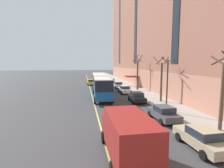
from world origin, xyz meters
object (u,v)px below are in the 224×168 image
parked_car_darkgray_7 (163,113)px  taxi_cab (91,82)px  parked_car_silver_4 (108,79)px  street_lamp (168,80)px  city_bus (100,83)px  street_tree_far_uptown (137,72)px  box_truck (126,134)px  parked_car_white_3 (125,89)px  parked_car_champagne_1 (202,138)px  street_tree_near_corner (223,90)px  street_tree_mid_block (161,78)px  parked_car_black_0 (137,97)px  parked_car_white_2 (118,85)px  parked_car_white_6 (111,81)px

parked_car_darkgray_7 → taxi_cab: same height
parked_car_silver_4 → parked_car_darkgray_7: size_ratio=0.98×
street_lamp → city_bus: bearing=115.3°
parked_car_darkgray_7 → street_tree_far_uptown: (3.48, 20.01, 3.29)m
box_truck → parked_car_darkgray_7: bearing=50.4°
parked_car_white_3 → box_truck: box_truck is taller
taxi_cab → street_tree_far_uptown: bearing=-50.2°
parked_car_champagne_1 → box_truck: box_truck is taller
street_tree_near_corner → street_tree_mid_block: street_tree_near_corner is taller
city_bus → parked_car_silver_4: bearing=78.4°
taxi_cab → street_tree_mid_block: (9.70, -23.51, 2.96)m
parked_car_champagne_1 → taxi_cab: bearing=99.1°
parked_car_white_3 → box_truck: bearing=-103.2°
parked_car_darkgray_7 → street_lamp: bearing=55.6°
parked_car_darkgray_7 → taxi_cab: (-6.21, 31.64, -0.00)m
parked_car_darkgray_7 → street_lamp: size_ratio=0.73×
city_bus → street_lamp: size_ratio=3.16×
city_bus → parked_car_black_0: bearing=-58.6°
taxi_cab → street_tree_far_uptown: size_ratio=0.57×
street_lamp → parked_car_white_2: bearing=94.5°
city_bus → parked_car_white_2: city_bus is taller
city_bus → parked_car_black_0: size_ratio=4.12×
city_bus → street_tree_mid_block: size_ratio=2.86×
city_bus → street_lamp: bearing=-64.7°
parked_car_darkgray_7 → street_tree_near_corner: 5.88m
street_tree_near_corner → street_tree_far_uptown: size_ratio=0.94×
parked_car_white_2 → street_tree_far_uptown: (3.45, -4.32, 3.29)m
parked_car_silver_4 → parked_car_darkgray_7: 40.17m
parked_car_black_0 → parked_car_champagne_1: bearing=-90.0°
parked_car_champagne_1 → parked_car_white_3: 23.12m
parked_car_white_6 → box_truck: box_truck is taller
parked_car_champagne_1 → street_tree_near_corner: size_ratio=0.62×
parked_car_white_6 → taxi_cab: size_ratio=0.98×
taxi_cab → street_lamp: bearing=-74.7°
taxi_cab → city_bus: bearing=-85.3°
parked_car_black_0 → street_tree_far_uptown: bearing=72.1°
parked_car_white_3 → parked_car_darkgray_7: (0.13, -16.90, -0.00)m
parked_car_white_2 → street_tree_far_uptown: size_ratio=0.56×
parked_car_champagne_1 → box_truck: 5.70m
parked_car_white_3 → box_truck: (-5.59, -23.81, 0.94)m
city_bus → taxi_cab: city_bus is taller
parked_car_champagne_1 → parked_car_white_2: bearing=89.7°
city_bus → parked_car_white_6: bearing=74.1°
parked_car_white_6 → parked_car_silver_4: bearing=90.2°
street_tree_near_corner → street_tree_far_uptown: bearing=90.1°
parked_car_white_6 → street_lamp: 31.43m
parked_car_white_3 → box_truck: 24.48m
parked_car_black_0 → box_truck: bearing=-109.5°
parked_car_white_2 → parked_car_white_6: 9.41m
taxi_cab → street_lamp: (7.95, -29.11, 3.22)m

